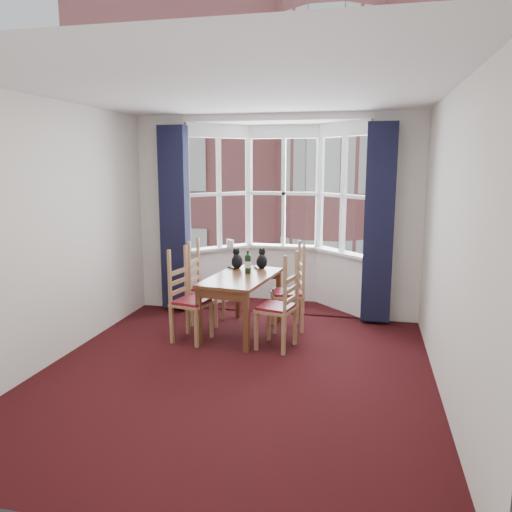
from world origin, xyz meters
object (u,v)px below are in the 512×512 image
(chair_left_near, at_px, (185,302))
(candle_short, at_px, (232,244))
(dining_table, at_px, (242,284))
(chair_left_far, at_px, (201,289))
(cat_left, at_px, (237,260))
(cat_right, at_px, (262,260))
(chair_right_near, at_px, (283,310))
(wine_bottle, at_px, (248,263))
(candle_tall, at_px, (229,243))
(chair_right_far, at_px, (294,294))

(chair_left_near, bearing_deg, candle_short, 85.88)
(dining_table, bearing_deg, chair_left_far, 156.44)
(cat_left, bearing_deg, cat_right, 14.57)
(dining_table, bearing_deg, candle_short, 110.04)
(chair_right_near, relative_size, wine_bottle, 2.94)
(candle_short, bearing_deg, cat_right, -52.32)
(cat_left, relative_size, wine_bottle, 0.91)
(cat_left, distance_m, candle_tall, 0.96)
(candle_short, bearing_deg, chair_right_far, -43.11)
(dining_table, relative_size, cat_right, 4.95)
(chair_right_near, distance_m, chair_right_far, 0.74)
(chair_left_near, relative_size, cat_right, 3.29)
(chair_left_near, height_order, cat_left, cat_left)
(chair_right_far, height_order, cat_right, cat_right)
(chair_right_far, bearing_deg, cat_left, 170.81)
(chair_left_near, distance_m, chair_right_far, 1.41)
(dining_table, xyz_separation_m, wine_bottle, (0.05, 0.16, 0.24))
(cat_left, relative_size, candle_short, 2.53)
(dining_table, bearing_deg, candle_tall, 112.29)
(chair_right_near, height_order, candle_tall, candle_tall)
(wine_bottle, xyz_separation_m, candle_tall, (-0.58, 1.15, 0.05))
(chair_right_far, height_order, candle_short, candle_short)
(chair_left_far, distance_m, cat_right, 0.90)
(wine_bottle, bearing_deg, cat_right, 72.95)
(chair_left_far, xyz_separation_m, chair_right_near, (1.25, -0.72, 0.00))
(chair_left_far, xyz_separation_m, candle_short, (0.15, 1.06, 0.45))
(chair_left_near, relative_size, wine_bottle, 2.94)
(candle_tall, bearing_deg, wine_bottle, -63.22)
(chair_left_far, height_order, candle_tall, candle_tall)
(chair_left_far, distance_m, wine_bottle, 0.80)
(chair_left_near, bearing_deg, cat_left, 61.50)
(chair_right_near, relative_size, candle_short, 8.15)
(wine_bottle, height_order, candle_short, wine_bottle)
(chair_left_near, relative_size, cat_left, 3.22)
(chair_left_near, bearing_deg, dining_table, 32.50)
(dining_table, distance_m, candle_tall, 1.44)
(candle_tall, bearing_deg, chair_right_near, -56.79)
(chair_left_near, distance_m, candle_tall, 1.76)
(chair_left_near, height_order, chair_right_near, same)
(candle_short, bearing_deg, cat_left, -70.83)
(dining_table, height_order, cat_left, cat_left)
(chair_left_far, height_order, cat_left, cat_left)
(chair_left_near, relative_size, candle_short, 8.15)
(candle_tall, relative_size, candle_short, 1.13)
(dining_table, distance_m, wine_bottle, 0.29)
(chair_right_near, height_order, chair_right_far, same)
(chair_right_far, bearing_deg, chair_right_near, -91.20)
(candle_short, bearing_deg, dining_table, -69.96)
(dining_table, height_order, candle_tall, candle_tall)
(cat_left, xyz_separation_m, cat_right, (0.32, 0.08, -0.00))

